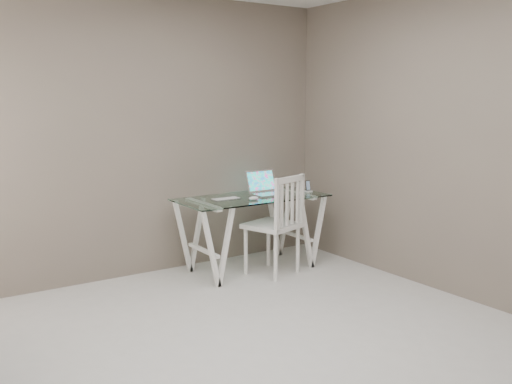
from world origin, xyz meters
The scene contains 7 objects.
room centered at (-0.06, 0.02, 1.72)m, with size 4.50×4.52×2.71m.
desk centered at (0.93, 1.75, 0.38)m, with size 1.50×0.70×0.75m.
chair centered at (1.05, 1.46, 0.55)m, with size 0.57×0.57×0.99m.
laptop centered at (1.15, 1.83, 0.80)m, with size 0.34×0.32×0.23m.
keyboard centered at (0.65, 1.78, 0.75)m, with size 0.28×0.12×0.01m, color silver.
mouse centered at (0.85, 1.60, 0.76)m, with size 0.11×0.06×0.03m, color white.
phone_dock centered at (1.59, 1.68, 0.78)m, with size 0.06×0.06×0.12m.
Camera 1 is at (-2.13, -2.90, 1.72)m, focal length 40.00 mm.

